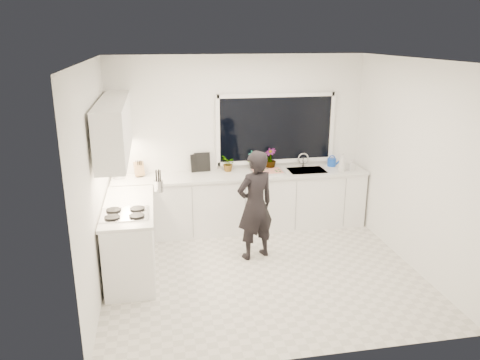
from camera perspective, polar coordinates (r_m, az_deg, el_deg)
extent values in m
cube|color=beige|center=(6.27, 2.69, -11.15)|extent=(4.00, 3.50, 0.02)
cube|color=white|center=(7.42, -0.22, 4.64)|extent=(4.00, 0.02, 2.70)
cube|color=white|center=(5.65, -17.37, -0.22)|extent=(0.02, 3.50, 2.70)
cube|color=white|center=(6.50, 20.41, 1.71)|extent=(0.02, 3.50, 2.70)
cube|color=white|center=(5.52, 3.10, 14.52)|extent=(4.00, 3.50, 0.02)
cube|color=black|center=(7.47, 4.38, 6.25)|extent=(1.80, 0.02, 1.00)
cube|color=white|center=(7.38, 0.21, -2.79)|extent=(3.92, 0.58, 0.88)
cube|color=white|center=(6.27, -13.17, -7.06)|extent=(0.58, 1.60, 0.88)
cube|color=silver|center=(7.23, 0.23, 0.61)|extent=(3.94, 0.62, 0.04)
cube|color=silver|center=(6.09, -13.46, -3.12)|extent=(0.62, 1.60, 0.04)
cube|color=white|center=(6.19, -15.05, 6.23)|extent=(0.34, 2.10, 0.70)
cube|color=silver|center=(7.50, 8.12, 0.82)|extent=(0.58, 0.42, 0.14)
cylinder|color=silver|center=(7.64, 7.70, 2.39)|extent=(0.03, 0.03, 0.22)
cube|color=black|center=(5.76, -13.84, -4.00)|extent=(0.56, 0.48, 0.03)
imported|color=black|center=(6.35, 1.86, -3.10)|extent=(0.65, 0.54, 1.53)
cube|color=silver|center=(7.28, 3.35, 0.99)|extent=(0.49, 0.37, 0.03)
cube|color=#B94018|center=(7.28, 3.35, 1.12)|extent=(0.45, 0.33, 0.01)
cylinder|color=blue|center=(7.78, 11.11, 2.14)|extent=(0.16, 0.16, 0.13)
cylinder|color=white|center=(7.20, -14.56, 1.22)|extent=(0.11, 0.11, 0.26)
cube|color=#8C5E41|center=(7.23, -12.20, 1.28)|extent=(0.16, 0.14, 0.22)
cylinder|color=#AEAEB3|center=(6.47, -9.89, -0.73)|extent=(0.17, 0.17, 0.16)
cube|color=black|center=(7.34, -5.19, 2.09)|extent=(0.22, 0.07, 0.28)
cube|color=black|center=(7.34, -4.63, 2.20)|extent=(0.25, 0.02, 0.30)
imported|color=#26662D|center=(7.32, -1.42, 2.03)|extent=(0.22, 0.25, 0.26)
imported|color=#26662D|center=(7.38, 1.61, 2.38)|extent=(0.20, 0.17, 0.31)
imported|color=#26662D|center=(7.44, 3.69, 2.58)|extent=(0.27, 0.27, 0.34)
imported|color=#D8BF66|center=(7.50, 12.37, 2.12)|extent=(0.15, 0.15, 0.29)
imported|color=#D8BF66|center=(7.57, 13.43, 1.79)|extent=(0.10, 0.10, 0.18)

